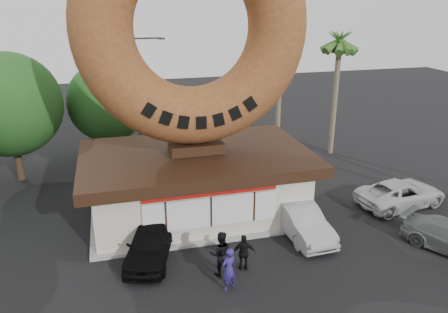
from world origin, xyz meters
TOP-DOWN VIEW (x-y plane):
  - ground at (0.00, 0.00)m, footprint 90.00×90.00m
  - donut_shop at (0.00, 5.98)m, footprint 11.20×7.20m
  - giant_donut at (0.00, 6.00)m, footprint 10.71×2.73m
  - tree_west at (-9.50, 13.00)m, footprint 6.00×6.00m
  - tree_mid at (-4.00, 15.00)m, footprint 5.20×5.20m
  - palm_near at (7.50, 14.00)m, footprint 2.60×2.60m
  - palm_far at (11.00, 12.50)m, footprint 2.60×2.60m
  - street_lamp at (-1.86, 16.00)m, footprint 2.11×0.20m
  - person_left at (-0.14, -0.50)m, footprint 0.76×0.65m
  - person_center at (-0.19, 0.49)m, footprint 1.01×0.84m
  - person_right at (0.79, 0.56)m, footprint 0.99×0.57m
  - car_black at (-2.79, 2.41)m, footprint 2.84×4.55m
  - car_silver at (4.17, 2.64)m, footprint 1.83×4.64m
  - car_white at (10.58, 3.99)m, footprint 5.23×2.99m

SIDE VIEW (x-z plane):
  - ground at x=0.00m, z-range 0.00..0.00m
  - car_white at x=10.58m, z-range 0.00..1.37m
  - car_black at x=-2.79m, z-range 0.00..1.44m
  - car_silver at x=4.17m, z-range 0.00..1.50m
  - person_right at x=0.79m, z-range 0.00..1.58m
  - person_left at x=-0.14m, z-range 0.00..1.77m
  - person_center at x=-0.19m, z-range 0.00..1.90m
  - donut_shop at x=0.00m, z-range -0.13..3.67m
  - tree_mid at x=-4.00m, z-range 0.70..7.33m
  - street_lamp at x=-1.86m, z-range 0.48..8.48m
  - tree_west at x=-9.50m, z-range 0.82..8.47m
  - palm_far at x=11.00m, z-range 3.11..11.86m
  - palm_near at x=7.50m, z-range 3.54..13.29m
  - giant_donut at x=0.00m, z-range 3.80..14.51m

